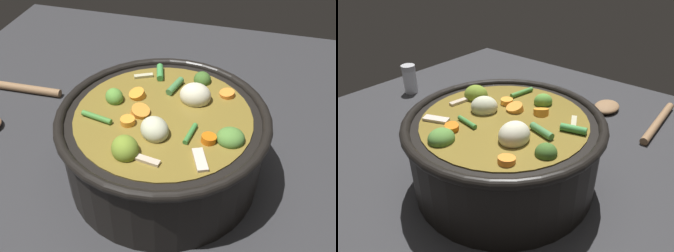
# 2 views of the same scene
# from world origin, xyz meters

# --- Properties ---
(ground_plane) EXTENTS (1.10, 1.10, 0.00)m
(ground_plane) POSITION_xyz_m (0.00, 0.00, 0.00)
(ground_plane) COLOR #2D2D30
(cooking_pot) EXTENTS (0.31, 0.31, 0.15)m
(cooking_pot) POSITION_xyz_m (0.00, 0.00, 0.07)
(cooking_pot) COLOR black
(cooking_pot) RESTS_ON ground_plane
(wooden_spoon) EXTENTS (0.16, 0.20, 0.02)m
(wooden_spoon) POSITION_xyz_m (-0.07, -0.36, 0.01)
(wooden_spoon) COLOR #8E6947
(wooden_spoon) RESTS_ON ground_plane
(salt_shaker) EXTENTS (0.04, 0.04, 0.08)m
(salt_shaker) POSITION_xyz_m (0.43, -0.12, 0.04)
(salt_shaker) COLOR silver
(salt_shaker) RESTS_ON ground_plane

